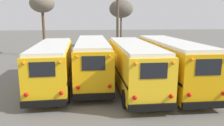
{
  "coord_description": "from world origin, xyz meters",
  "views": [
    {
      "loc": [
        -1.78,
        -15.65,
        4.89
      ],
      "look_at": [
        0.0,
        -0.03,
        1.67
      ],
      "focal_mm": 35.0,
      "sensor_mm": 36.0,
      "label": 1
    }
  ],
  "objects_px": {
    "school_bus_2": "(133,64)",
    "school_bus_3": "(170,61)",
    "school_bus_1": "(92,59)",
    "bare_tree_0": "(42,4)",
    "utility_pole": "(118,23)",
    "school_bus_0": "(53,64)",
    "bare_tree_1": "(121,9)"
  },
  "relations": [
    {
      "from": "school_bus_2",
      "to": "school_bus_3",
      "type": "height_order",
      "value": "school_bus_3"
    },
    {
      "from": "school_bus_0",
      "to": "bare_tree_0",
      "type": "height_order",
      "value": "bare_tree_0"
    },
    {
      "from": "school_bus_3",
      "to": "utility_pole",
      "type": "relative_size",
      "value": 1.25
    },
    {
      "from": "school_bus_2",
      "to": "bare_tree_1",
      "type": "xyz_separation_m",
      "value": [
        2.61,
        22.49,
        4.69
      ]
    },
    {
      "from": "school_bus_2",
      "to": "bare_tree_0",
      "type": "relative_size",
      "value": 1.26
    },
    {
      "from": "utility_pole",
      "to": "school_bus_2",
      "type": "bearing_deg",
      "value": -93.1
    },
    {
      "from": "school_bus_0",
      "to": "school_bus_1",
      "type": "height_order",
      "value": "school_bus_1"
    },
    {
      "from": "school_bus_1",
      "to": "bare_tree_0",
      "type": "xyz_separation_m",
      "value": [
        -6.04,
        13.17,
        4.91
      ]
    },
    {
      "from": "school_bus_0",
      "to": "bare_tree_0",
      "type": "relative_size",
      "value": 1.2
    },
    {
      "from": "school_bus_1",
      "to": "school_bus_3",
      "type": "height_order",
      "value": "school_bus_3"
    },
    {
      "from": "school_bus_2",
      "to": "utility_pole",
      "type": "height_order",
      "value": "utility_pole"
    },
    {
      "from": "bare_tree_1",
      "to": "school_bus_0",
      "type": "bearing_deg",
      "value": -110.97
    },
    {
      "from": "school_bus_0",
      "to": "school_bus_2",
      "type": "relative_size",
      "value": 0.95
    },
    {
      "from": "school_bus_1",
      "to": "school_bus_2",
      "type": "xyz_separation_m",
      "value": [
        2.83,
        -1.88,
        -0.03
      ]
    },
    {
      "from": "utility_pole",
      "to": "school_bus_0",
      "type": "bearing_deg",
      "value": -117.54
    },
    {
      "from": "utility_pole",
      "to": "school_bus_3",
      "type": "bearing_deg",
      "value": -80.66
    },
    {
      "from": "school_bus_2",
      "to": "school_bus_3",
      "type": "xyz_separation_m",
      "value": [
        2.83,
        0.26,
        0.05
      ]
    },
    {
      "from": "school_bus_1",
      "to": "utility_pole",
      "type": "xyz_separation_m",
      "value": [
        3.54,
        11.26,
        2.51
      ]
    },
    {
      "from": "school_bus_0",
      "to": "school_bus_1",
      "type": "relative_size",
      "value": 0.95
    },
    {
      "from": "school_bus_3",
      "to": "bare_tree_1",
      "type": "xyz_separation_m",
      "value": [
        -0.22,
        22.23,
        4.64
      ]
    },
    {
      "from": "school_bus_1",
      "to": "school_bus_3",
      "type": "bearing_deg",
      "value": -15.92
    },
    {
      "from": "school_bus_1",
      "to": "school_bus_3",
      "type": "distance_m",
      "value": 5.89
    },
    {
      "from": "school_bus_2",
      "to": "utility_pole",
      "type": "distance_m",
      "value": 13.4
    },
    {
      "from": "school_bus_3",
      "to": "bare_tree_1",
      "type": "bearing_deg",
      "value": 90.58
    },
    {
      "from": "school_bus_0",
      "to": "school_bus_1",
      "type": "distance_m",
      "value": 2.99
    },
    {
      "from": "school_bus_0",
      "to": "bare_tree_1",
      "type": "bearing_deg",
      "value": 69.03
    },
    {
      "from": "school_bus_3",
      "to": "bare_tree_0",
      "type": "relative_size",
      "value": 1.3
    },
    {
      "from": "bare_tree_0",
      "to": "bare_tree_1",
      "type": "relative_size",
      "value": 1.0
    },
    {
      "from": "school_bus_0",
      "to": "bare_tree_0",
      "type": "bearing_deg",
      "value": 102.8
    },
    {
      "from": "school_bus_3",
      "to": "utility_pole",
      "type": "distance_m",
      "value": 13.29
    },
    {
      "from": "utility_pole",
      "to": "bare_tree_0",
      "type": "bearing_deg",
      "value": 168.72
    },
    {
      "from": "utility_pole",
      "to": "bare_tree_0",
      "type": "distance_m",
      "value": 10.06
    }
  ]
}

